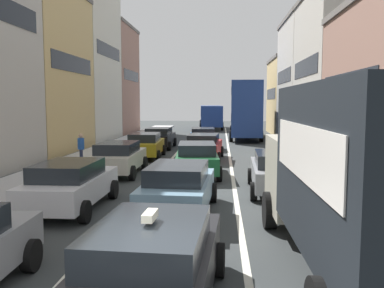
# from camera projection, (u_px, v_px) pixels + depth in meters

# --- Properties ---
(sidewalk_left) EXTENTS (2.60, 64.00, 0.14)m
(sidewalk_left) POSITION_uv_depth(u_px,v_px,m) (93.00, 155.00, 25.24)
(sidewalk_left) COLOR #B4B4B4
(sidewalk_left) RESTS_ON ground
(lane_stripe_left) EXTENTS (0.16, 60.00, 0.01)m
(lane_stripe_left) POSITION_uv_depth(u_px,v_px,m) (173.00, 157.00, 24.89)
(lane_stripe_left) COLOR silver
(lane_stripe_left) RESTS_ON ground
(lane_stripe_right) EXTENTS (0.16, 60.00, 0.01)m
(lane_stripe_right) POSITION_uv_depth(u_px,v_px,m) (230.00, 157.00, 24.65)
(lane_stripe_right) COLOR silver
(lane_stripe_right) RESTS_ON ground
(building_row_left) EXTENTS (7.20, 43.90, 14.26)m
(building_row_left) POSITION_uv_depth(u_px,v_px,m) (19.00, 55.00, 26.71)
(building_row_left) COLOR #9E7556
(building_row_left) RESTS_ON ground
(building_row_right) EXTENTS (7.20, 43.90, 10.26)m
(building_row_right) POSITION_uv_depth(u_px,v_px,m) (363.00, 80.00, 25.33)
(building_row_right) COLOR tan
(building_row_right) RESTS_ON ground
(removalist_box_truck) EXTENTS (2.80, 7.74, 3.58)m
(removalist_box_truck) POSITION_uv_depth(u_px,v_px,m) (358.00, 173.00, 7.54)
(removalist_box_truck) COLOR #B7B29E
(removalist_box_truck) RESTS_ON ground
(taxi_centre_lane_front) EXTENTS (2.26, 4.39, 1.66)m
(taxi_centre_lane_front) POSITION_uv_depth(u_px,v_px,m) (153.00, 264.00, 6.31)
(taxi_centre_lane_front) COLOR black
(taxi_centre_lane_front) RESTS_ON ground
(sedan_centre_lane_second) EXTENTS (2.23, 4.38, 1.49)m
(sedan_centre_lane_second) POSITION_uv_depth(u_px,v_px,m) (179.00, 187.00, 12.08)
(sedan_centre_lane_second) COLOR #759EB7
(sedan_centre_lane_second) RESTS_ON ground
(wagon_left_lane_second) EXTENTS (2.08, 4.31, 1.49)m
(wagon_left_lane_second) POSITION_uv_depth(u_px,v_px,m) (70.00, 184.00, 12.55)
(wagon_left_lane_second) COLOR silver
(wagon_left_lane_second) RESTS_ON ground
(hatchback_centre_lane_third) EXTENTS (2.29, 4.41, 1.49)m
(hatchback_centre_lane_third) POSITION_uv_depth(u_px,v_px,m) (197.00, 158.00, 18.43)
(hatchback_centre_lane_third) COLOR #19592D
(hatchback_centre_lane_third) RESTS_ON ground
(sedan_left_lane_third) EXTENTS (2.09, 4.32, 1.49)m
(sedan_left_lane_third) POSITION_uv_depth(u_px,v_px,m) (118.00, 157.00, 18.70)
(sedan_left_lane_third) COLOR beige
(sedan_left_lane_third) RESTS_ON ground
(coupe_centre_lane_fourth) EXTENTS (2.28, 4.41, 1.49)m
(coupe_centre_lane_fourth) POSITION_uv_depth(u_px,v_px,m) (204.00, 146.00, 23.53)
(coupe_centre_lane_fourth) COLOR #A51E1E
(coupe_centre_lane_fourth) RESTS_ON ground
(sedan_left_lane_fourth) EXTENTS (2.18, 4.36, 1.49)m
(sedan_left_lane_fourth) POSITION_uv_depth(u_px,v_px,m) (145.00, 145.00, 24.25)
(sedan_left_lane_fourth) COLOR #B29319
(sedan_left_lane_fourth) RESTS_ON ground
(sedan_centre_lane_fifth) EXTENTS (2.30, 4.41, 1.49)m
(sedan_centre_lane_fifth) POSITION_uv_depth(u_px,v_px,m) (203.00, 138.00, 29.35)
(sedan_centre_lane_fifth) COLOR #194C8C
(sedan_centre_lane_fifth) RESTS_ON ground
(sedan_left_lane_fifth) EXTENTS (2.12, 4.33, 1.49)m
(sedan_left_lane_fifth) POSITION_uv_depth(u_px,v_px,m) (159.00, 137.00, 29.52)
(sedan_left_lane_fifth) COLOR black
(sedan_left_lane_fifth) RESTS_ON ground
(sedan_right_lane_behind_truck) EXTENTS (2.18, 4.36, 1.49)m
(sedan_right_lane_behind_truck) POSITION_uv_depth(u_px,v_px,m) (278.00, 171.00, 14.95)
(sedan_right_lane_behind_truck) COLOR gray
(sedan_right_lane_behind_truck) RESTS_ON ground
(bus_mid_queue_primary) EXTENTS (3.03, 10.57, 5.06)m
(bus_mid_queue_primary) POSITION_uv_depth(u_px,v_px,m) (245.00, 108.00, 37.31)
(bus_mid_queue_primary) COLOR navy
(bus_mid_queue_primary) RESTS_ON ground
(bus_far_queue_secondary) EXTENTS (3.18, 10.61, 2.90)m
(bus_far_queue_secondary) POSITION_uv_depth(u_px,v_px,m) (211.00, 115.00, 51.42)
(bus_far_queue_secondary) COLOR navy
(bus_far_queue_secondary) RESTS_ON ground
(pedestrian_mid_sidewalk) EXTENTS (0.34, 0.51, 1.66)m
(pedestrian_mid_sidewalk) POSITION_uv_depth(u_px,v_px,m) (81.00, 147.00, 21.65)
(pedestrian_mid_sidewalk) COLOR #262D47
(pedestrian_mid_sidewalk) RESTS_ON ground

